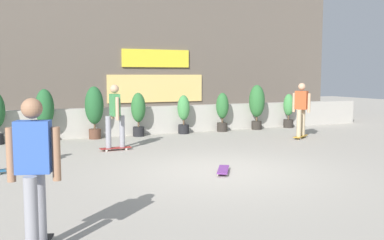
{
  "coord_description": "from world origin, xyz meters",
  "views": [
    {
      "loc": [
        -3.98,
        -7.65,
        1.93
      ],
      "look_at": [
        0.0,
        1.5,
        0.9
      ],
      "focal_mm": 40.62,
      "sensor_mm": 36.0,
      "label": 1
    }
  ],
  "objects_px": {
    "potted_plant_6": "(222,110)",
    "skateboard_near_camera": "(223,170)",
    "skater_by_wall_right": "(115,114)",
    "skater_foreground": "(34,169)",
    "potted_plant_7": "(257,103)",
    "potted_plant_4": "(138,112)",
    "potted_plant_5": "(184,113)",
    "potted_plant_3": "(94,108)",
    "skater_by_wall_left": "(301,108)",
    "potted_plant_2": "(45,111)",
    "potted_plant_8": "(289,109)"
  },
  "relations": [
    {
      "from": "potted_plant_8",
      "to": "skater_foreground",
      "type": "distance_m",
      "value": 12.55
    },
    {
      "from": "skater_by_wall_left",
      "to": "skater_foreground",
      "type": "distance_m",
      "value": 10.01
    },
    {
      "from": "potted_plant_2",
      "to": "skateboard_near_camera",
      "type": "xyz_separation_m",
      "value": [
        2.87,
        -5.67,
        -0.83
      ]
    },
    {
      "from": "potted_plant_5",
      "to": "skater_foreground",
      "type": "bearing_deg",
      "value": -121.75
    },
    {
      "from": "potted_plant_7",
      "to": "skater_foreground",
      "type": "height_order",
      "value": "skater_foreground"
    },
    {
      "from": "potted_plant_2",
      "to": "skater_by_wall_right",
      "type": "distance_m",
      "value": 2.74
    },
    {
      "from": "potted_plant_4",
      "to": "potted_plant_3",
      "type": "bearing_deg",
      "value": 180.0
    },
    {
      "from": "potted_plant_2",
      "to": "potted_plant_7",
      "type": "bearing_deg",
      "value": 0.0
    },
    {
      "from": "potted_plant_2",
      "to": "skater_by_wall_right",
      "type": "height_order",
      "value": "skater_by_wall_right"
    },
    {
      "from": "potted_plant_7",
      "to": "potted_plant_6",
      "type": "bearing_deg",
      "value": -180.0
    },
    {
      "from": "potted_plant_6",
      "to": "potted_plant_8",
      "type": "relative_size",
      "value": 1.07
    },
    {
      "from": "potted_plant_4",
      "to": "potted_plant_5",
      "type": "height_order",
      "value": "potted_plant_4"
    },
    {
      "from": "potted_plant_4",
      "to": "potted_plant_5",
      "type": "bearing_deg",
      "value": 0.0
    },
    {
      "from": "potted_plant_6",
      "to": "potted_plant_7",
      "type": "distance_m",
      "value": 1.39
    },
    {
      "from": "potted_plant_3",
      "to": "skater_by_wall_right",
      "type": "distance_m",
      "value": 2.28
    },
    {
      "from": "skater_by_wall_left",
      "to": "skater_foreground",
      "type": "relative_size",
      "value": 1.0
    },
    {
      "from": "skater_by_wall_right",
      "to": "potted_plant_8",
      "type": "bearing_deg",
      "value": 17.96
    },
    {
      "from": "potted_plant_6",
      "to": "skateboard_near_camera",
      "type": "bearing_deg",
      "value": -117.3
    },
    {
      "from": "potted_plant_5",
      "to": "potted_plant_6",
      "type": "height_order",
      "value": "potted_plant_6"
    },
    {
      "from": "potted_plant_2",
      "to": "skateboard_near_camera",
      "type": "distance_m",
      "value": 6.41
    },
    {
      "from": "potted_plant_4",
      "to": "skater_foreground",
      "type": "height_order",
      "value": "skater_foreground"
    },
    {
      "from": "skater_foreground",
      "to": "skateboard_near_camera",
      "type": "relative_size",
      "value": 2.15
    },
    {
      "from": "potted_plant_2",
      "to": "skater_by_wall_right",
      "type": "relative_size",
      "value": 0.91
    },
    {
      "from": "skater_by_wall_left",
      "to": "skateboard_near_camera",
      "type": "height_order",
      "value": "skater_by_wall_left"
    },
    {
      "from": "potted_plant_3",
      "to": "potted_plant_4",
      "type": "relative_size",
      "value": 1.15
    },
    {
      "from": "potted_plant_3",
      "to": "potted_plant_7",
      "type": "height_order",
      "value": "potted_plant_3"
    },
    {
      "from": "potted_plant_4",
      "to": "skater_by_wall_right",
      "type": "relative_size",
      "value": 0.82
    },
    {
      "from": "potted_plant_7",
      "to": "skateboard_near_camera",
      "type": "height_order",
      "value": "potted_plant_7"
    },
    {
      "from": "potted_plant_7",
      "to": "skater_by_wall_right",
      "type": "bearing_deg",
      "value": -158.07
    },
    {
      "from": "potted_plant_8",
      "to": "skateboard_near_camera",
      "type": "distance_m",
      "value": 8.05
    },
    {
      "from": "potted_plant_8",
      "to": "skater_by_wall_left",
      "type": "height_order",
      "value": "skater_by_wall_left"
    },
    {
      "from": "potted_plant_6",
      "to": "skateboard_near_camera",
      "type": "relative_size",
      "value": 1.69
    },
    {
      "from": "potted_plant_6",
      "to": "skater_by_wall_left",
      "type": "bearing_deg",
      "value": -59.18
    },
    {
      "from": "skateboard_near_camera",
      "to": "potted_plant_7",
      "type": "bearing_deg",
      "value": 52.79
    },
    {
      "from": "potted_plant_6",
      "to": "skater_by_wall_left",
      "type": "xyz_separation_m",
      "value": [
        1.45,
        -2.43,
        0.19
      ]
    },
    {
      "from": "potted_plant_5",
      "to": "potted_plant_6",
      "type": "xyz_separation_m",
      "value": [
        1.44,
        -0.0,
        0.04
      ]
    },
    {
      "from": "skateboard_near_camera",
      "to": "skater_by_wall_left",
      "type": "bearing_deg",
      "value": 36.59
    },
    {
      "from": "potted_plant_7",
      "to": "potted_plant_4",
      "type": "bearing_deg",
      "value": 180.0
    },
    {
      "from": "potted_plant_4",
      "to": "skater_by_wall_right",
      "type": "xyz_separation_m",
      "value": [
        -1.29,
        -2.28,
        0.15
      ]
    },
    {
      "from": "skater_by_wall_right",
      "to": "skateboard_near_camera",
      "type": "height_order",
      "value": "skater_by_wall_right"
    },
    {
      "from": "skater_by_wall_right",
      "to": "potted_plant_2",
      "type": "bearing_deg",
      "value": 123.65
    },
    {
      "from": "potted_plant_4",
      "to": "skater_foreground",
      "type": "xyz_separation_m",
      "value": [
        -3.62,
        -8.36,
        0.15
      ]
    },
    {
      "from": "potted_plant_4",
      "to": "potted_plant_6",
      "type": "bearing_deg",
      "value": -0.0
    },
    {
      "from": "skater_by_wall_right",
      "to": "skater_foreground",
      "type": "distance_m",
      "value": 6.51
    },
    {
      "from": "potted_plant_7",
      "to": "skater_by_wall_right",
      "type": "distance_m",
      "value": 6.1
    },
    {
      "from": "potted_plant_6",
      "to": "skater_by_wall_left",
      "type": "distance_m",
      "value": 2.83
    },
    {
      "from": "potted_plant_6",
      "to": "potted_plant_7",
      "type": "relative_size",
      "value": 0.84
    },
    {
      "from": "skater_by_wall_left",
      "to": "skater_foreground",
      "type": "height_order",
      "value": "same"
    },
    {
      "from": "potted_plant_5",
      "to": "potted_plant_6",
      "type": "distance_m",
      "value": 1.44
    },
    {
      "from": "potted_plant_6",
      "to": "skateboard_near_camera",
      "type": "distance_m",
      "value": 6.42
    }
  ]
}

